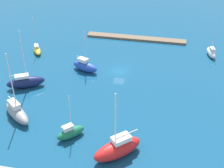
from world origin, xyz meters
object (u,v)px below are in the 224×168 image
sailboat_white_lone_north (211,52)px  sailboat_gray_off_beacon (17,112)px  sailboat_blue_inner_mooring (85,66)px  pier_dock (136,38)px  sailboat_red_east_end (118,148)px  sailboat_green_far_north (70,132)px  sailboat_navy_near_pier (26,82)px  sailboat_yellow_outer_mooring (37,50)px

sailboat_white_lone_north → sailboat_gray_off_beacon: bearing=117.3°
sailboat_blue_inner_mooring → sailboat_white_lone_north: bearing=44.5°
pier_dock → sailboat_red_east_end: (-3.20, 42.59, 1.22)m
sailboat_green_far_north → sailboat_red_east_end: bearing=-61.8°
sailboat_white_lone_north → sailboat_navy_near_pier: 43.32m
sailboat_red_east_end → sailboat_blue_inner_mooring: sailboat_red_east_end is taller
sailboat_yellow_outer_mooring → sailboat_gray_off_beacon: sailboat_gray_off_beacon is taller
sailboat_blue_inner_mooring → pier_dock: bearing=84.7°
sailboat_green_far_north → sailboat_blue_inner_mooring: sailboat_blue_inner_mooring is taller
sailboat_blue_inner_mooring → sailboat_navy_near_pier: bearing=-118.8°
sailboat_green_far_north → sailboat_red_east_end: size_ratio=0.70×
sailboat_red_east_end → sailboat_white_lone_north: (-15.67, -36.73, -0.54)m
sailboat_blue_inner_mooring → sailboat_red_east_end: bearing=-44.0°
sailboat_blue_inner_mooring → sailboat_navy_near_pier: (9.94, 8.84, 0.08)m
sailboat_green_far_north → sailboat_white_lone_north: sailboat_white_lone_north is taller
sailboat_navy_near_pier → sailboat_blue_inner_mooring: bearing=14.4°
pier_dock → sailboat_white_lone_north: size_ratio=3.19×
sailboat_green_far_north → sailboat_red_east_end: sailboat_red_east_end is taller
sailboat_gray_off_beacon → sailboat_navy_near_pier: sailboat_gray_off_beacon is taller
sailboat_green_far_north → sailboat_blue_inner_mooring: bearing=54.4°
sailboat_yellow_outer_mooring → sailboat_red_east_end: (-25.66, 29.85, 0.69)m
sailboat_yellow_outer_mooring → sailboat_white_lone_north: 41.90m
sailboat_gray_off_beacon → sailboat_red_east_end: bearing=23.0°
sailboat_green_far_north → sailboat_navy_near_pier: size_ratio=0.66×
sailboat_blue_inner_mooring → sailboat_green_far_north: bearing=-61.0°
sailboat_white_lone_north → pier_dock: bearing=58.1°
sailboat_green_far_north → sailboat_white_lone_north: bearing=9.9°
sailboat_white_lone_north → sailboat_blue_inner_mooring: size_ratio=0.86×
pier_dock → sailboat_gray_off_beacon: bearing=66.9°
sailboat_green_far_north → sailboat_red_east_end: (-8.29, 2.50, 0.46)m
sailboat_gray_off_beacon → sailboat_blue_inner_mooring: (-7.21, -18.42, -0.07)m
pier_dock → sailboat_red_east_end: bearing=94.3°
sailboat_yellow_outer_mooring → sailboat_navy_near_pier: bearing=-17.2°
sailboat_red_east_end → sailboat_blue_inner_mooring: (11.87, -23.85, -0.29)m
sailboat_navy_near_pier → pier_dock: bearing=28.8°
sailboat_gray_off_beacon → sailboat_yellow_outer_mooring: bearing=144.0°
sailboat_gray_off_beacon → sailboat_red_east_end: (-19.08, 5.44, 0.22)m
pier_dock → sailboat_blue_inner_mooring: sailboat_blue_inner_mooring is taller
sailboat_gray_off_beacon → sailboat_white_lone_north: 46.77m
pier_dock → sailboat_navy_near_pier: bearing=56.0°
sailboat_green_far_north → sailboat_gray_off_beacon: bearing=119.7°
sailboat_green_far_north → sailboat_navy_near_pier: bearing=92.1°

